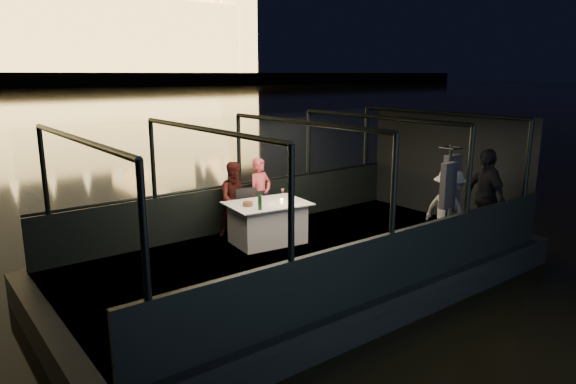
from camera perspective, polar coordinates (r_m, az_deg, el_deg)
boat_hull at (r=9.23m, az=1.54°, el=-9.87°), size 8.60×4.40×1.00m
boat_deck at (r=9.05m, az=1.56°, el=-7.07°), size 8.00×4.00×0.04m
gunwale_port at (r=10.47m, az=-5.35°, el=-1.64°), size 8.00×0.08×0.90m
gunwale_starboard at (r=7.54m, az=11.30°, el=-7.71°), size 8.00×0.08×0.90m
cabin_glass_port at (r=10.24m, az=-5.49°, el=4.60°), size 8.00×0.02×1.40m
cabin_glass_starboard at (r=7.22m, az=11.70°, el=0.86°), size 8.00×0.02×1.40m
cabin_roof_glass at (r=8.54m, az=1.65°, el=7.72°), size 8.00×4.00×0.02m
end_wall_fore at (r=7.00m, az=-24.78°, el=-4.27°), size 0.02×4.00×2.30m
end_wall_aft at (r=11.62m, az=17.10°, el=2.83°), size 0.02×4.00×2.30m
canopy_ribs at (r=8.72m, az=1.60°, el=0.17°), size 8.00×4.00×2.30m
dining_table_central at (r=9.55m, az=-2.29°, el=-3.43°), size 1.57×1.22×0.77m
chair_port_left at (r=9.87m, az=-4.04°, el=-2.52°), size 0.52×0.52×0.92m
chair_port_right at (r=10.05m, az=-2.66°, el=-2.22°), size 0.48×0.48×0.83m
coat_stand at (r=9.02m, az=17.22°, el=-1.62°), size 0.58×0.48×1.96m
person_woman_coral at (r=10.22m, az=-3.10°, el=-0.23°), size 0.59×0.44×1.47m
person_man_maroon at (r=9.92m, az=-5.81°, el=-0.69°), size 0.83×0.74×1.46m
passenger_stripe at (r=9.28m, az=17.44°, el=-1.55°), size 0.61×1.01×1.52m
passenger_dark at (r=10.15m, az=21.02°, el=-0.60°), size 0.82×1.13×1.77m
wine_bottle at (r=8.95m, az=-3.14°, el=-1.05°), size 0.08×0.08×0.33m
bread_basket at (r=9.25m, az=-4.50°, el=-1.32°), size 0.21×0.21×0.07m
amber_candle at (r=9.40m, az=-0.70°, el=-1.04°), size 0.08×0.08×0.09m
plate_near at (r=9.57m, az=0.57°, el=-0.98°), size 0.30×0.30×0.01m
plate_far at (r=9.41m, az=-3.88°, el=-1.26°), size 0.29×0.29×0.01m
wine_glass_white at (r=9.05m, az=-3.13°, el=-1.25°), size 0.08×0.08×0.21m
wine_glass_red at (r=9.69m, az=-0.60°, el=-0.27°), size 0.09×0.09×0.20m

